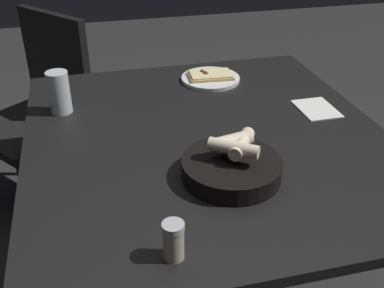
# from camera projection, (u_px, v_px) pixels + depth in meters

# --- Properties ---
(dining_table) EXTENTS (1.19, 1.09, 0.74)m
(dining_table) POSITION_uv_depth(u_px,v_px,m) (207.00, 150.00, 1.44)
(dining_table) COLOR black
(dining_table) RESTS_ON ground
(pizza_plate) EXTENTS (0.22, 0.22, 0.04)m
(pizza_plate) POSITION_uv_depth(u_px,v_px,m) (210.00, 78.00, 1.78)
(pizza_plate) COLOR white
(pizza_plate) RESTS_ON dining_table
(bread_basket) EXTENTS (0.26, 0.26, 0.11)m
(bread_basket) POSITION_uv_depth(u_px,v_px,m) (231.00, 166.00, 1.20)
(bread_basket) COLOR black
(bread_basket) RESTS_ON dining_table
(beer_glass) EXTENTS (0.07, 0.07, 0.14)m
(beer_glass) POSITION_uv_depth(u_px,v_px,m) (59.00, 94.00, 1.52)
(beer_glass) COLOR silver
(beer_glass) RESTS_ON dining_table
(pepper_shaker) EXTENTS (0.05, 0.05, 0.09)m
(pepper_shaker) POSITION_uv_depth(u_px,v_px,m) (173.00, 242.00, 0.95)
(pepper_shaker) COLOR #BFB299
(pepper_shaker) RESTS_ON dining_table
(napkin) EXTENTS (0.16, 0.12, 0.00)m
(napkin) POSITION_uv_depth(u_px,v_px,m) (317.00, 109.00, 1.57)
(napkin) COLOR white
(napkin) RESTS_ON dining_table
(chair_near) EXTENTS (0.62, 0.62, 0.92)m
(chair_near) POSITION_uv_depth(u_px,v_px,m) (42.00, 104.00, 2.11)
(chair_near) COLOR black
(chair_near) RESTS_ON ground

